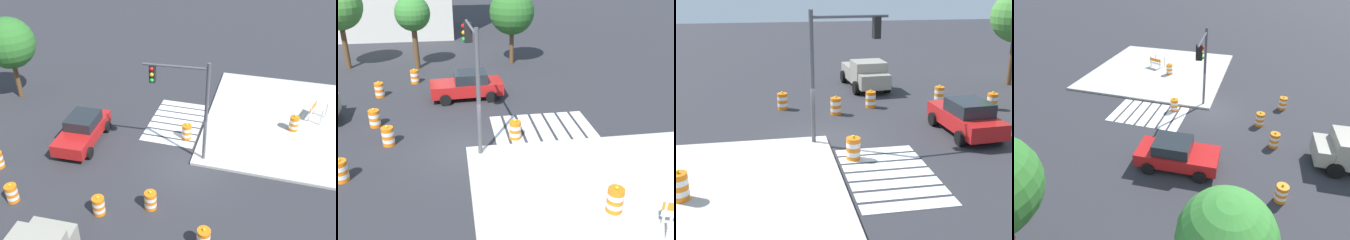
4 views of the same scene
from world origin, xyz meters
TOP-DOWN VIEW (x-y plane):
  - ground_plane at (0.00, 0.00)m, footprint 120.00×120.00m
  - sidewalk_corner at (6.00, -6.00)m, footprint 12.00×12.00m
  - crosswalk_stripes at (4.00, 1.80)m, footprint 5.10×3.20m
  - sports_car at (0.45, 6.43)m, footprint 4.39×2.32m
  - traffic_barrel_near_corner at (-2.92, 9.65)m, footprint 0.56×0.56m
  - traffic_barrel_crosswalk_end at (-4.50, 3.16)m, footprint 0.56×0.56m
  - traffic_barrel_median_near at (-4.88, 7.39)m, footprint 0.56×0.56m
  - traffic_barrel_median_far at (2.41, 0.77)m, footprint 0.56×0.56m
  - traffic_barrel_far_curb at (-5.00, -1.70)m, footprint 0.56×0.56m
  - traffic_barrel_lane_center at (-3.55, 1.03)m, footprint 0.56×0.56m
  - traffic_barrel_on_sidewalk at (4.82, -5.26)m, footprint 0.56×0.56m
  - construction_barricade at (6.57, -6.52)m, footprint 1.42×1.14m
  - traffic_light_pole at (0.51, 0.53)m, footprint 0.57×3.29m
  - street_tree_streetside_mid at (-2.95, 13.09)m, footprint 2.53×2.53m

SIDE VIEW (x-z plane):
  - ground_plane at x=0.00m, z-range 0.00..0.00m
  - crosswalk_stripes at x=4.00m, z-range 0.00..0.02m
  - sidewalk_corner at x=6.00m, z-range 0.00..0.15m
  - traffic_barrel_near_corner at x=-2.92m, z-range -0.06..0.96m
  - traffic_barrel_crosswalk_end at x=-4.50m, z-range -0.06..0.96m
  - traffic_barrel_median_near at x=-4.88m, z-range -0.06..0.96m
  - traffic_barrel_median_far at x=2.41m, z-range -0.06..0.96m
  - traffic_barrel_far_curb at x=-5.00m, z-range -0.06..0.96m
  - traffic_barrel_lane_center at x=-3.55m, z-range -0.06..0.96m
  - traffic_barrel_on_sidewalk at x=4.82m, z-range 0.09..1.11m
  - construction_barricade at x=6.57m, z-range 0.22..1.22m
  - sports_car at x=0.45m, z-range 0.00..1.63m
  - traffic_light_pole at x=0.51m, z-range 1.16..6.66m
  - street_tree_streetside_mid at x=-2.95m, z-range 1.33..6.67m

